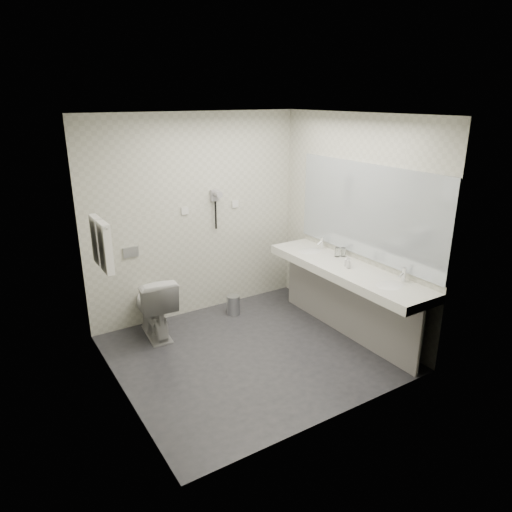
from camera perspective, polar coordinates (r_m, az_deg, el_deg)
floor at (r=5.21m, az=-0.53°, el=-11.75°), size 2.80×2.80×0.00m
ceiling at (r=4.48m, az=-0.63°, el=16.93°), size 2.80×2.80×0.00m
wall_back at (r=5.80m, az=-7.35°, el=4.75°), size 2.80×0.00×2.80m
wall_front at (r=3.71m, az=10.03°, el=-3.66°), size 2.80×0.00×2.80m
wall_left at (r=4.17m, az=-17.18°, el=-1.67°), size 0.00×2.60×2.60m
wall_right at (r=5.53m, az=11.91°, el=3.78°), size 0.00×2.60×2.60m
vanity_counter at (r=5.34m, az=10.92°, el=-1.76°), size 0.55×2.20×0.10m
vanity_panel at (r=5.52m, az=10.84°, el=-5.83°), size 0.03×2.15×0.75m
vanity_post_near at (r=4.93m, az=19.40°, el=-9.85°), size 0.06×0.06×0.75m
vanity_post_far at (r=6.27m, az=4.62°, el=-2.46°), size 0.06×0.06×0.75m
mirror at (r=5.33m, az=13.42°, el=5.34°), size 0.02×2.20×1.05m
basin_near at (r=4.91m, az=16.08°, el=-3.62°), size 0.40×0.31×0.05m
basin_far at (r=5.79m, az=6.60°, el=0.48°), size 0.40×0.31×0.05m
faucet_near at (r=5.02m, az=17.67°, el=-2.18°), size 0.04×0.04×0.15m
faucet_far at (r=5.88m, az=8.12°, el=1.63°), size 0.04×0.04×0.15m
soap_bottle_a at (r=5.32m, az=11.11°, el=-0.58°), size 0.08×0.08×0.12m
soap_bottle_c at (r=5.25m, az=11.28°, el=-0.85°), size 0.06×0.06×0.12m
glass_left at (r=5.63m, az=10.63°, el=0.48°), size 0.08×0.08×0.11m
glass_right at (r=5.61m, az=9.93°, el=0.47°), size 0.07×0.07×0.11m
toilet at (r=5.53m, az=-12.38°, el=-5.92°), size 0.48×0.77×0.75m
flush_plate at (r=5.58m, az=-15.07°, el=0.46°), size 0.18×0.02×0.12m
pedal_bin at (r=6.01m, az=-2.79°, el=-6.06°), size 0.17×0.17×0.24m
bin_lid at (r=5.95m, az=-2.81°, el=-4.95°), size 0.17×0.17×0.02m
towel_rail at (r=4.61m, az=-18.81°, el=4.01°), size 0.02×0.62×0.02m
towel_near at (r=4.54m, az=-17.96°, el=0.98°), size 0.07×0.24×0.48m
towel_far at (r=4.80m, az=-18.83°, el=1.85°), size 0.07×0.24×0.48m
dryer_cradle at (r=5.82m, az=-5.09°, el=7.42°), size 0.10×0.04×0.14m
dryer_barrel at (r=5.76m, az=-4.77°, el=7.60°), size 0.08×0.14×0.08m
dryer_cord at (r=5.86m, az=-4.95°, el=5.00°), size 0.02×0.02×0.35m
switch_plate_a at (r=5.70m, az=-8.71°, el=5.49°), size 0.09×0.02×0.09m
switch_plate_b at (r=6.01m, az=-2.57°, el=6.37°), size 0.09×0.02×0.09m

